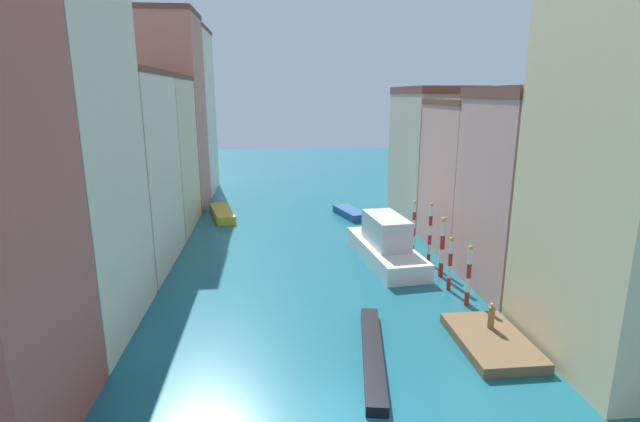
# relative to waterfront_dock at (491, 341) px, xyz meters

# --- Properties ---
(ground_plane) EXTENTS (154.00, 154.00, 0.00)m
(ground_plane) POSITION_rel_waterfront_dock_xyz_m (-8.71, 19.73, -0.28)
(ground_plane) COLOR #196070
(building_left_1) EXTENTS (6.51, 10.14, 22.50)m
(building_left_1) POSITION_rel_waterfront_dock_xyz_m (-22.68, 4.08, 10.98)
(building_left_1) COLOR beige
(building_left_1) RESTS_ON ground
(building_left_2) EXTENTS (6.51, 11.11, 14.94)m
(building_left_2) POSITION_rel_waterfront_dock_xyz_m (-22.68, 14.79, 7.20)
(building_left_2) COLOR beige
(building_left_2) RESTS_ON ground
(building_left_3) EXTENTS (6.51, 10.15, 14.90)m
(building_left_3) POSITION_rel_waterfront_dock_xyz_m (-22.68, 25.46, 7.18)
(building_left_3) COLOR beige
(building_left_3) RESTS_ON ground
(building_left_4) EXTENTS (6.51, 8.29, 22.12)m
(building_left_4) POSITION_rel_waterfront_dock_xyz_m (-22.68, 34.89, 10.79)
(building_left_4) COLOR #C6705B
(building_left_4) RESTS_ON ground
(building_left_5) EXTENTS (6.51, 10.19, 21.54)m
(building_left_5) POSITION_rel_waterfront_dock_xyz_m (-22.68, 44.24, 10.50)
(building_left_5) COLOR beige
(building_left_5) RESTS_ON ground
(building_right_0) EXTENTS (6.51, 9.49, 21.01)m
(building_right_0) POSITION_rel_waterfront_dock_xyz_m (5.27, -1.56, 10.24)
(building_right_0) COLOR beige
(building_right_0) RESTS_ON ground
(building_right_1) EXTENTS (6.51, 8.43, 13.64)m
(building_right_1) POSITION_rel_waterfront_dock_xyz_m (5.27, 7.50, 6.56)
(building_right_1) COLOR tan
(building_right_1) RESTS_ON ground
(building_right_2) EXTENTS (6.51, 8.92, 12.78)m
(building_right_2) POSITION_rel_waterfront_dock_xyz_m (5.27, 16.11, 6.12)
(building_right_2) COLOR tan
(building_right_2) RESTS_ON ground
(building_right_3) EXTENTS (6.51, 11.79, 13.92)m
(building_right_3) POSITION_rel_waterfront_dock_xyz_m (5.27, 26.55, 6.70)
(building_right_3) COLOR #BCB299
(building_right_3) RESTS_ON ground
(waterfront_dock) EXTENTS (3.56, 5.93, 0.55)m
(waterfront_dock) POSITION_rel_waterfront_dock_xyz_m (0.00, 0.00, 0.00)
(waterfront_dock) COLOR brown
(waterfront_dock) RESTS_ON ground
(person_on_dock) EXTENTS (0.36, 0.36, 1.47)m
(person_on_dock) POSITION_rel_waterfront_dock_xyz_m (0.37, 0.96, 0.96)
(person_on_dock) COLOR olive
(person_on_dock) RESTS_ON waterfront_dock
(mooring_pole_0) EXTENTS (0.31, 0.31, 4.03)m
(mooring_pole_0) POSITION_rel_waterfront_dock_xyz_m (0.68, 4.96, 1.78)
(mooring_pole_0) COLOR red
(mooring_pole_0) RESTS_ON ground
(mooring_pole_1) EXTENTS (0.30, 0.30, 3.80)m
(mooring_pole_1) POSITION_rel_waterfront_dock_xyz_m (0.45, 7.52, 1.67)
(mooring_pole_1) COLOR red
(mooring_pole_1) RESTS_ON ground
(mooring_pole_2) EXTENTS (0.38, 0.38, 4.54)m
(mooring_pole_2) POSITION_rel_waterfront_dock_xyz_m (0.76, 10.01, 2.05)
(mooring_pole_2) COLOR red
(mooring_pole_2) RESTS_ON ground
(mooring_pole_3) EXTENTS (0.30, 0.30, 4.97)m
(mooring_pole_3) POSITION_rel_waterfront_dock_xyz_m (0.77, 12.81, 2.25)
(mooring_pole_3) COLOR red
(mooring_pole_3) RESTS_ON ground
(mooring_pole_4) EXTENTS (0.30, 0.30, 4.55)m
(mooring_pole_4) POSITION_rel_waterfront_dock_xyz_m (0.27, 15.52, 2.04)
(mooring_pole_4) COLOR red
(mooring_pole_4) RESTS_ON ground
(vaporetto_white) EXTENTS (4.60, 11.14, 3.73)m
(vaporetto_white) POSITION_rel_waterfront_dock_xyz_m (-2.52, 13.82, 1.11)
(vaporetto_white) COLOR white
(vaporetto_white) RESTS_ON ground
(gondola_black) EXTENTS (2.50, 9.42, 0.52)m
(gondola_black) POSITION_rel_waterfront_dock_xyz_m (-6.59, -0.55, -0.02)
(gondola_black) COLOR black
(gondola_black) RESTS_ON ground
(motorboat_0) EXTENTS (3.51, 7.63, 0.85)m
(motorboat_0) POSITION_rel_waterfront_dock_xyz_m (-17.12, 29.37, 0.15)
(motorboat_0) COLOR gold
(motorboat_0) RESTS_ON ground
(motorboat_1) EXTENTS (3.33, 5.79, 0.78)m
(motorboat_1) POSITION_rel_waterfront_dock_xyz_m (-3.04, 28.31, 0.11)
(motorboat_1) COLOR #234C93
(motorboat_1) RESTS_ON ground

